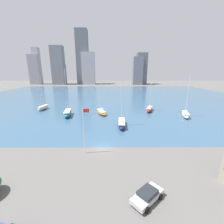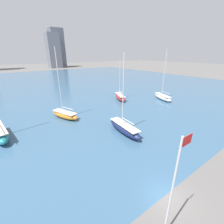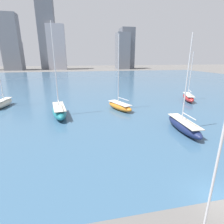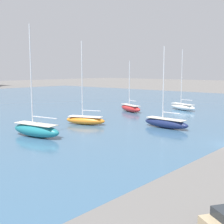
% 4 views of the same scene
% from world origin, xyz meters
% --- Properties ---
extents(ground_plane, '(500.00, 500.00, 0.00)m').
position_xyz_m(ground_plane, '(0.00, 0.00, 0.00)').
color(ground_plane, '#605E5B').
extents(harbor_water, '(180.00, 140.00, 0.00)m').
position_xyz_m(harbor_water, '(0.00, 70.00, 0.00)').
color(harbor_water, '#385B7A').
rests_on(harbor_water, ground_plane).
extents(flag_pole, '(1.24, 0.14, 9.40)m').
position_xyz_m(flag_pole, '(-3.27, -2.28, 5.17)').
color(flag_pole, silver).
rests_on(flag_pole, ground_plane).
extents(distant_city_skyline, '(148.76, 22.74, 66.46)m').
position_xyz_m(distant_city_skyline, '(-28.61, 170.13, 23.01)').
color(distant_city_skyline, '#8E939E').
rests_on(distant_city_skyline, ground_plane).
extents(sailboat_cream, '(2.88, 7.45, 15.21)m').
position_xyz_m(sailboat_cream, '(-27.43, 33.62, 1.02)').
color(sailboat_cream, beige).
rests_on(sailboat_cream, harbor_water).
extents(sailboat_navy, '(2.77, 9.10, 14.18)m').
position_xyz_m(sailboat_navy, '(5.11, 13.02, 0.96)').
color(sailboat_navy, '#19234C').
rests_on(sailboat_navy, harbor_water).
extents(sailboat_teal, '(3.83, 9.38, 16.89)m').
position_xyz_m(sailboat_teal, '(-14.23, 24.07, 1.14)').
color(sailboat_teal, '#1E757F').
rests_on(sailboat_teal, harbor_water).
extents(sailboat_red, '(5.11, 8.56, 12.31)m').
position_xyz_m(sailboat_red, '(17.96, 30.81, 0.94)').
color(sailboat_red, '#B72828').
rests_on(sailboat_red, harbor_water).
extents(sailboat_orange, '(4.98, 7.96, 15.35)m').
position_xyz_m(sailboat_orange, '(-1.78, 26.16, 0.93)').
color(sailboat_orange, orange).
rests_on(sailboat_orange, harbor_water).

